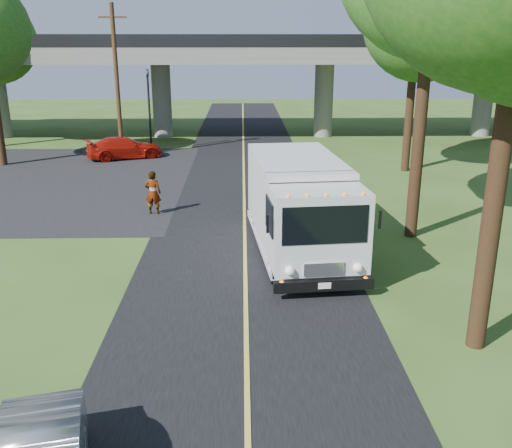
{
  "coord_description": "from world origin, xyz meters",
  "views": [
    {
      "loc": [
        -0.06,
        -11.0,
        7.02
      ],
      "look_at": [
        0.34,
        5.62,
        1.6
      ],
      "focal_mm": 40.0,
      "sensor_mm": 36.0,
      "label": 1
    }
  ],
  "objects_px": {
    "red_sedan": "(124,148)",
    "pedestrian": "(153,193)",
    "utility_pole": "(117,82)",
    "tree_right_far": "(423,12)",
    "traffic_signal": "(149,102)",
    "step_van": "(300,204)"
  },
  "relations": [
    {
      "from": "traffic_signal",
      "to": "tree_right_far",
      "type": "distance_m",
      "value": 17.18
    },
    {
      "from": "utility_pole",
      "to": "red_sedan",
      "type": "height_order",
      "value": "utility_pole"
    },
    {
      "from": "utility_pole",
      "to": "pedestrian",
      "type": "height_order",
      "value": "utility_pole"
    },
    {
      "from": "step_van",
      "to": "pedestrian",
      "type": "xyz_separation_m",
      "value": [
        -5.65,
        4.68,
        -0.82
      ]
    },
    {
      "from": "utility_pole",
      "to": "red_sedan",
      "type": "bearing_deg",
      "value": -46.69
    },
    {
      "from": "tree_right_far",
      "to": "pedestrian",
      "type": "relative_size",
      "value": 5.94
    },
    {
      "from": "traffic_signal",
      "to": "pedestrian",
      "type": "bearing_deg",
      "value": -81.07
    },
    {
      "from": "red_sedan",
      "to": "pedestrian",
      "type": "distance_m",
      "value": 12.3
    },
    {
      "from": "step_van",
      "to": "pedestrian",
      "type": "height_order",
      "value": "step_van"
    },
    {
      "from": "utility_pole",
      "to": "pedestrian",
      "type": "distance_m",
      "value": 13.08
    },
    {
      "from": "tree_right_far",
      "to": "pedestrian",
      "type": "xyz_separation_m",
      "value": [
        -13.01,
        -7.84,
        -7.38
      ]
    },
    {
      "from": "traffic_signal",
      "to": "red_sedan",
      "type": "height_order",
      "value": "traffic_signal"
    },
    {
      "from": "traffic_signal",
      "to": "red_sedan",
      "type": "relative_size",
      "value": 1.14
    },
    {
      "from": "tree_right_far",
      "to": "traffic_signal",
      "type": "bearing_deg",
      "value": 157.93
    },
    {
      "from": "tree_right_far",
      "to": "red_sedan",
      "type": "relative_size",
      "value": 2.41
    },
    {
      "from": "utility_pole",
      "to": "tree_right_far",
      "type": "relative_size",
      "value": 0.82
    },
    {
      "from": "utility_pole",
      "to": "red_sedan",
      "type": "distance_m",
      "value": 3.94
    },
    {
      "from": "utility_pole",
      "to": "step_van",
      "type": "relative_size",
      "value": 1.15
    },
    {
      "from": "red_sedan",
      "to": "utility_pole",
      "type": "bearing_deg",
      "value": 21.1
    },
    {
      "from": "traffic_signal",
      "to": "step_van",
      "type": "height_order",
      "value": "traffic_signal"
    },
    {
      "from": "utility_pole",
      "to": "pedestrian",
      "type": "relative_size",
      "value": 4.87
    },
    {
      "from": "traffic_signal",
      "to": "red_sedan",
      "type": "xyz_separation_m",
      "value": [
        -1.3,
        -2.21,
        -2.54
      ]
    }
  ]
}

